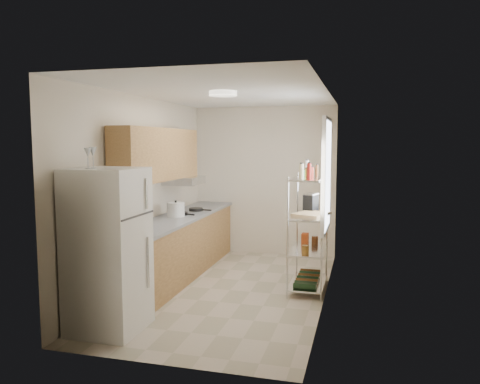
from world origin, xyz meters
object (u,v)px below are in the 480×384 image
(refrigerator, at_px, (108,250))
(frying_pan_large, at_px, (180,214))
(espresso_machine, at_px, (311,203))
(cutting_board, at_px, (311,214))
(rice_cooker, at_px, (176,210))

(refrigerator, relative_size, frying_pan_large, 7.40)
(espresso_machine, bearing_deg, cutting_board, -64.74)
(rice_cooker, bearing_deg, cutting_board, -2.55)
(refrigerator, bearing_deg, frying_pan_large, 91.77)
(rice_cooker, xyz_separation_m, cutting_board, (1.97, -0.09, 0.02))
(espresso_machine, bearing_deg, rice_cooker, -155.58)
(cutting_board, bearing_deg, frying_pan_large, 172.82)
(cutting_board, bearing_deg, espresso_machine, 97.52)
(cutting_board, height_order, espresso_machine, espresso_machine)
(refrigerator, height_order, rice_cooker, refrigerator)
(rice_cooker, distance_m, cutting_board, 1.97)
(frying_pan_large, bearing_deg, espresso_machine, 20.72)
(refrigerator, bearing_deg, espresso_machine, 50.00)
(rice_cooker, height_order, cutting_board, rice_cooker)
(rice_cooker, distance_m, espresso_machine, 1.95)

